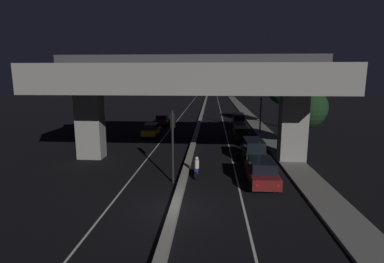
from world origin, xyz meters
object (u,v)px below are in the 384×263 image
object	(u,v)px
car_grey_fourth	(238,120)
car_taxi_yellow_lead_oncoming	(151,130)
street_lamp	(258,97)
pedestrian_on_sidewalk	(283,147)
car_dark_red_lead	(261,171)
motorcycle_blue_filtering_near	(197,168)
traffic_light_left_of_median	(173,134)
car_black_third	(241,133)
car_dark_green_second	(254,150)
car_dark_red_second_oncoming	(162,120)

from	to	relation	value
car_grey_fourth	car_taxi_yellow_lead_oncoming	world-z (taller)	car_grey_fourth
street_lamp	car_grey_fourth	distance (m)	6.18
pedestrian_on_sidewalk	street_lamp	bearing A→B (deg)	92.49
street_lamp	pedestrian_on_sidewalk	size ratio (longest dim) A/B	4.35
car_dark_red_lead	motorcycle_blue_filtering_near	world-z (taller)	car_dark_red_lead
car_dark_red_lead	pedestrian_on_sidewalk	distance (m)	7.01
car_taxi_yellow_lead_oncoming	street_lamp	bearing A→B (deg)	100.56
street_lamp	car_grey_fourth	bearing A→B (deg)	112.98
car_grey_fourth	traffic_light_left_of_median	bearing A→B (deg)	165.74
car_dark_red_lead	car_black_third	world-z (taller)	car_dark_red_lead
car_dark_green_second	car_taxi_yellow_lead_oncoming	world-z (taller)	car_dark_green_second
car_dark_red_second_oncoming	pedestrian_on_sidewalk	size ratio (longest dim) A/B	2.65
car_black_third	pedestrian_on_sidewalk	distance (m)	8.35
motorcycle_blue_filtering_near	traffic_light_left_of_median	bearing A→B (deg)	132.24
car_taxi_yellow_lead_oncoming	car_dark_red_second_oncoming	distance (m)	8.72
traffic_light_left_of_median	car_dark_green_second	size ratio (longest dim) A/B	1.18
street_lamp	car_black_third	xyz separation A→B (m)	(-2.38, -3.81, -3.88)
street_lamp	car_dark_red_second_oncoming	bearing A→B (deg)	154.24
car_dark_red_lead	car_black_third	size ratio (longest dim) A/B	0.99
street_lamp	car_taxi_yellow_lead_oncoming	distance (m)	13.68
pedestrian_on_sidewalk	motorcycle_blue_filtering_near	bearing A→B (deg)	-143.97
car_black_third	street_lamp	bearing A→B (deg)	-31.13
car_dark_red_lead	street_lamp	bearing A→B (deg)	-7.79
street_lamp	car_dark_red_lead	size ratio (longest dim) A/B	1.78
car_dark_red_second_oncoming	motorcycle_blue_filtering_near	bearing A→B (deg)	16.25
motorcycle_blue_filtering_near	pedestrian_on_sidewalk	xyz separation A→B (m)	(7.22, 5.25, 0.42)
car_dark_red_second_oncoming	car_dark_red_lead	bearing A→B (deg)	24.69
street_lamp	car_taxi_yellow_lead_oncoming	xyz separation A→B (m)	(-12.90, -2.41, -3.84)
car_dark_green_second	car_dark_red_second_oncoming	world-z (taller)	car_dark_green_second
street_lamp	car_black_third	world-z (taller)	street_lamp
car_dark_red_lead	motorcycle_blue_filtering_near	bearing A→B (deg)	74.91
car_dark_red_second_oncoming	car_dark_green_second	bearing A→B (deg)	31.19
car_dark_green_second	car_grey_fourth	xyz separation A→B (m)	(0.17, 17.06, 0.05)
traffic_light_left_of_median	car_taxi_yellow_lead_oncoming	xyz separation A→B (m)	(-4.66, 15.71, -2.56)
car_dark_red_second_oncoming	pedestrian_on_sidewalk	bearing A→B (deg)	38.04
street_lamp	car_taxi_yellow_lead_oncoming	size ratio (longest dim) A/B	1.91
car_dark_red_lead	car_grey_fourth	size ratio (longest dim) A/B	0.95
car_taxi_yellow_lead_oncoming	car_dark_red_lead	bearing A→B (deg)	33.99
car_taxi_yellow_lead_oncoming	motorcycle_blue_filtering_near	xyz separation A→B (m)	(6.19, -14.48, -0.16)
car_black_third	car_dark_green_second	bearing A→B (deg)	-177.41
traffic_light_left_of_median	pedestrian_on_sidewalk	world-z (taller)	traffic_light_left_of_median
traffic_light_left_of_median	car_dark_red_lead	distance (m)	6.39
car_grey_fourth	car_dark_green_second	bearing A→B (deg)	-179.38
car_black_third	car_taxi_yellow_lead_oncoming	xyz separation A→B (m)	(-10.52, 1.40, 0.03)
traffic_light_left_of_median	pedestrian_on_sidewalk	size ratio (longest dim) A/B	2.74
car_grey_fourth	pedestrian_on_sidewalk	distance (m)	16.43
traffic_light_left_of_median	car_dark_red_lead	bearing A→B (deg)	0.86
traffic_light_left_of_median	pedestrian_on_sidewalk	xyz separation A→B (m)	(8.74, 6.49, -2.30)
car_dark_red_second_oncoming	car_grey_fourth	bearing A→B (deg)	82.29
car_dark_red_second_oncoming	motorcycle_blue_filtering_near	xyz separation A→B (m)	(6.35, -23.19, -0.08)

